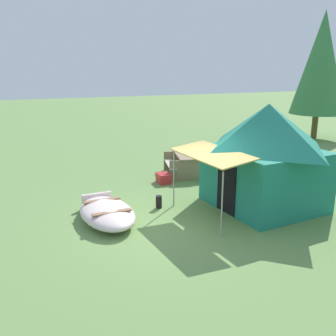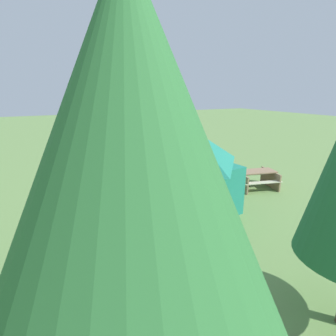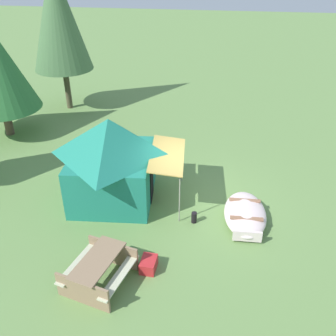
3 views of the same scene
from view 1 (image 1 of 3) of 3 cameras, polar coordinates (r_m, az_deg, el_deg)
ground_plane at (r=9.31m, az=1.45°, el=-8.32°), size 80.00×80.00×0.00m
beached_rowboat at (r=9.45m, az=-9.27°, el=-6.66°), size 2.30×1.32×0.44m
canvas_cabin_tent at (r=10.33m, az=14.60°, el=2.00°), size 3.08×3.79×2.79m
picnic_table at (r=13.25m, az=2.80°, el=0.90°), size 1.91×1.77×0.74m
cooler_box at (r=12.36m, az=-0.68°, el=-1.55°), size 0.55×0.42×0.32m
fuel_can at (r=10.18m, az=-1.41°, el=-5.18°), size 0.23×0.23×0.35m
pine_tree_back_right at (r=21.31m, az=22.23°, el=14.51°), size 2.79×2.79×6.46m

